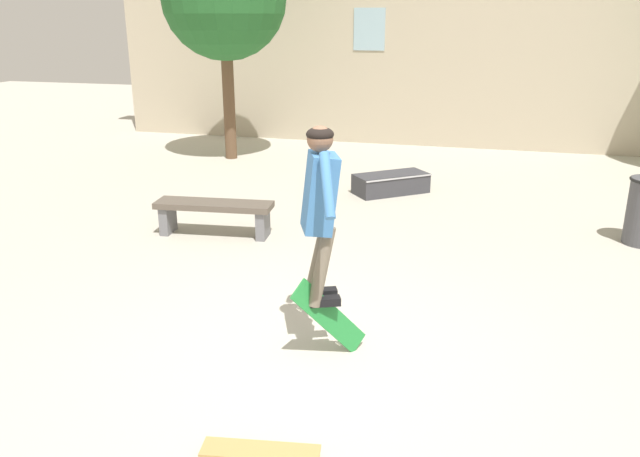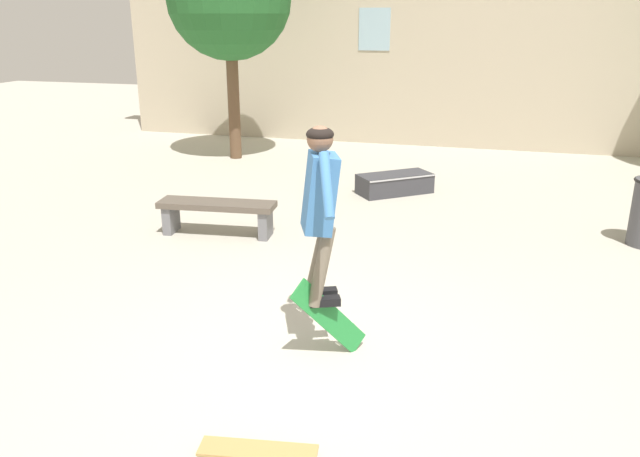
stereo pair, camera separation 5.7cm
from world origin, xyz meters
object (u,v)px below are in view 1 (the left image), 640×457
(park_bench, at_px, (214,211))
(skateboard_flipping, at_px, (329,317))
(skater, at_px, (320,201))
(skate_ledge, at_px, (391,183))
(skateboard_resting, at_px, (260,451))

(park_bench, relative_size, skateboard_flipping, 2.03)
(skater, relative_size, skateboard_flipping, 1.91)
(skater, bearing_deg, skateboard_flipping, -40.51)
(skater, xyz_separation_m, skateboard_flipping, (0.09, -0.03, -1.03))
(skate_ledge, bearing_deg, skateboard_flipping, -125.58)
(skate_ledge, xyz_separation_m, skater, (0.21, -5.37, 1.23))
(park_bench, distance_m, skate_ledge, 3.36)
(skate_ledge, bearing_deg, park_bench, -164.62)
(park_bench, bearing_deg, skateboard_resting, -68.19)
(park_bench, height_order, skater, skater)
(skateboard_flipping, bearing_deg, park_bench, 90.92)
(skateboard_flipping, bearing_deg, skater, 123.47)
(skateboard_flipping, height_order, skateboard_resting, skateboard_flipping)
(park_bench, bearing_deg, skater, -56.45)
(skate_ledge, xyz_separation_m, skateboard_flipping, (0.30, -5.40, 0.20))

